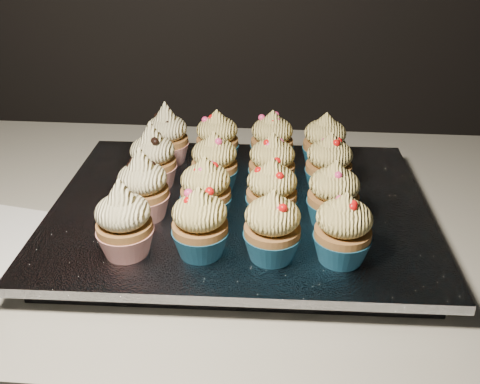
# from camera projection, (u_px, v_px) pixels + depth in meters

# --- Properties ---
(worktop) EXTENTS (2.44, 0.64, 0.04)m
(worktop) POSITION_uv_depth(u_px,v_px,m) (295.00, 224.00, 0.75)
(worktop) COLOR beige
(worktop) RESTS_ON cabinet
(baking_tray) EXTENTS (0.46, 0.35, 0.02)m
(baking_tray) POSITION_uv_depth(u_px,v_px,m) (240.00, 218.00, 0.71)
(baking_tray) COLOR black
(baking_tray) RESTS_ON worktop
(foil_lining) EXTENTS (0.49, 0.39, 0.01)m
(foil_lining) POSITION_uv_depth(u_px,v_px,m) (240.00, 207.00, 0.70)
(foil_lining) COLOR silver
(foil_lining) RESTS_ON baking_tray
(cupcake_0) EXTENTS (0.06, 0.06, 0.10)m
(cupcake_0) POSITION_uv_depth(u_px,v_px,m) (124.00, 222.00, 0.58)
(cupcake_0) COLOR #A61D17
(cupcake_0) RESTS_ON foil_lining
(cupcake_1) EXTENTS (0.06, 0.06, 0.08)m
(cupcake_1) POSITION_uv_depth(u_px,v_px,m) (200.00, 224.00, 0.58)
(cupcake_1) COLOR #1A597D
(cupcake_1) RESTS_ON foil_lining
(cupcake_2) EXTENTS (0.06, 0.06, 0.08)m
(cupcake_2) POSITION_uv_depth(u_px,v_px,m) (272.00, 228.00, 0.58)
(cupcake_2) COLOR #1A597D
(cupcake_2) RESTS_ON foil_lining
(cupcake_3) EXTENTS (0.06, 0.06, 0.08)m
(cupcake_3) POSITION_uv_depth(u_px,v_px,m) (343.00, 230.00, 0.57)
(cupcake_3) COLOR #1A597D
(cupcake_3) RESTS_ON foil_lining
(cupcake_4) EXTENTS (0.06, 0.06, 0.10)m
(cupcake_4) POSITION_uv_depth(u_px,v_px,m) (143.00, 188.00, 0.65)
(cupcake_4) COLOR #A61D17
(cupcake_4) RESTS_ON foil_lining
(cupcake_5) EXTENTS (0.06, 0.06, 0.08)m
(cupcake_5) POSITION_uv_depth(u_px,v_px,m) (206.00, 191.00, 0.65)
(cupcake_5) COLOR #1A597D
(cupcake_5) RESTS_ON foil_lining
(cupcake_6) EXTENTS (0.06, 0.06, 0.08)m
(cupcake_6) POSITION_uv_depth(u_px,v_px,m) (272.00, 192.00, 0.64)
(cupcake_6) COLOR #1A597D
(cupcake_6) RESTS_ON foil_lining
(cupcake_7) EXTENTS (0.06, 0.06, 0.08)m
(cupcake_7) POSITION_uv_depth(u_px,v_px,m) (333.00, 196.00, 0.64)
(cupcake_7) COLOR #1A597D
(cupcake_7) RESTS_ON foil_lining
(cupcake_8) EXTENTS (0.06, 0.06, 0.10)m
(cupcake_8) POSITION_uv_depth(u_px,v_px,m) (153.00, 159.00, 0.72)
(cupcake_8) COLOR #A61D17
(cupcake_8) RESTS_ON foil_lining
(cupcake_9) EXTENTS (0.06, 0.06, 0.08)m
(cupcake_9) POSITION_uv_depth(u_px,v_px,m) (215.00, 164.00, 0.71)
(cupcake_9) COLOR #1A597D
(cupcake_9) RESTS_ON foil_lining
(cupcake_10) EXTENTS (0.06, 0.06, 0.08)m
(cupcake_10) POSITION_uv_depth(u_px,v_px,m) (272.00, 165.00, 0.71)
(cupcake_10) COLOR #1A597D
(cupcake_10) RESTS_ON foil_lining
(cupcake_11) EXTENTS (0.06, 0.06, 0.08)m
(cupcake_11) POSITION_uv_depth(u_px,v_px,m) (329.00, 165.00, 0.71)
(cupcake_11) COLOR #1A597D
(cupcake_11) RESTS_ON foil_lining
(cupcake_12) EXTENTS (0.06, 0.06, 0.10)m
(cupcake_12) POSITION_uv_depth(u_px,v_px,m) (167.00, 137.00, 0.79)
(cupcake_12) COLOR #A61D17
(cupcake_12) RESTS_ON foil_lining
(cupcake_13) EXTENTS (0.06, 0.06, 0.08)m
(cupcake_13) POSITION_uv_depth(u_px,v_px,m) (217.00, 140.00, 0.78)
(cupcake_13) COLOR #1A597D
(cupcake_13) RESTS_ON foil_lining
(cupcake_14) EXTENTS (0.06, 0.06, 0.08)m
(cupcake_14) POSITION_uv_depth(u_px,v_px,m) (272.00, 140.00, 0.78)
(cupcake_14) COLOR #1A597D
(cupcake_14) RESTS_ON foil_lining
(cupcake_15) EXTENTS (0.06, 0.06, 0.08)m
(cupcake_15) POSITION_uv_depth(u_px,v_px,m) (324.00, 143.00, 0.77)
(cupcake_15) COLOR #1A597D
(cupcake_15) RESTS_ON foil_lining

